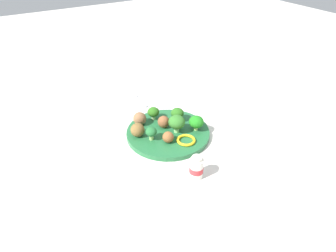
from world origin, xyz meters
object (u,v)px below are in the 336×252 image
Objects in this scene: meatball_back_left at (140,119)px; yogurt_bottle at (196,168)px; fork at (138,100)px; broccoli_floret_mid_left at (151,132)px; meatball_mid_right at (163,122)px; knife at (146,97)px; broccoli_floret_far_rim at (177,122)px; broccoli_floret_front_right at (196,122)px; meatball_center at (138,130)px; plate at (168,133)px; napkin at (143,100)px; meatball_far_rim at (168,137)px; pepper_ring_center at (186,140)px; broccoli_floret_mid_right at (177,113)px; broccoli_floret_center at (153,112)px.

yogurt_bottle is (-0.30, -0.03, -0.01)m from meatball_back_left.
broccoli_floret_mid_left is at bearing 162.33° from fork.
yogurt_bottle is at bearing 171.98° from meatball_mid_right.
knife is 2.03× the size of yogurt_bottle.
broccoli_floret_far_rim is 0.07m from broccoli_floret_front_right.
broccoli_floret_front_right reaches higher than fork.
broccoli_floret_mid_left is at bearing -145.71° from meatball_center.
plate is 1.65× the size of napkin.
meatball_far_rim is at bearing 121.61° from broccoli_floret_far_rim.
meatball_back_left is at bearing 35.83° from plate.
meatball_center reaches higher than broccoli_floret_mid_left.
meatball_center reaches higher than pepper_ring_center.
napkin is at bearing -2.70° from broccoli_floret_far_rim.
broccoli_floret_mid_right is 1.06× the size of meatball_center.
meatball_back_left is at bearing 38.60° from broccoli_floret_far_rim.
broccoli_floret_mid_right is at bearing -173.05° from napkin.
knife is (0.30, 0.03, -0.04)m from broccoli_floret_front_right.
meatball_mid_right reaches higher than meatball_far_rim.
broccoli_floret_front_right is (-0.03, -0.15, 0.00)m from broccoli_floret_mid_left.
broccoli_floret_mid_right is at bearing -82.22° from meatball_mid_right.
meatball_center is (0.03, 0.10, 0.03)m from plate.
broccoli_floret_center is at bearing 52.56° from broccoli_floret_mid_right.
broccoli_floret_center reaches higher than meatball_center.
meatball_mid_right is at bearing -176.11° from broccoli_floret_center.
meatball_center is at bearing 146.90° from knife.
broccoli_floret_center is 1.02× the size of meatball_center.
broccoli_floret_center is 0.76× the size of broccoli_floret_far_rim.
broccoli_floret_mid_right is at bearing -45.70° from meatball_far_rim.
yogurt_bottle reaches higher than napkin.
knife is at bearing 5.99° from broccoli_floret_front_right.
meatball_mid_right reaches higher than napkin.
broccoli_floret_front_right is 0.43× the size of fork.
plate is at bearing 176.38° from fork.
meatball_center is (0.04, 0.03, -0.01)m from broccoli_floret_mid_left.
broccoli_floret_mid_left is 0.37× the size of fork.
plate is 0.10m from broccoli_floret_front_right.
broccoli_floret_mid_left is 0.09m from broccoli_floret_far_rim.
pepper_ring_center is at bearing -171.21° from broccoli_floret_center.
yogurt_bottle is at bearing 173.62° from fork.
meatball_far_rim is 0.16m from yogurt_bottle.
fork is at bearing -3.62° from plate.
broccoli_floret_mid_left is 0.99× the size of meatball_back_left.
meatball_back_left is 0.99× the size of meatball_center.
broccoli_floret_center is 0.11m from meatball_center.
broccoli_floret_center is 0.06m from meatball_back_left.
broccoli_floret_far_rim is 1.51× the size of meatball_mid_right.
broccoli_floret_mid_left is at bearing 45.80° from meatball_far_rim.
meatball_center is at bearing 14.45° from yogurt_bottle.
broccoli_floret_far_rim is 0.07m from meatball_far_rim.
broccoli_floret_far_rim is at bearing -111.54° from meatball_center.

